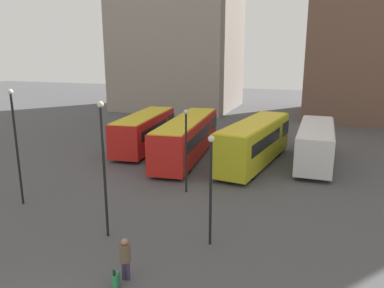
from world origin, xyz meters
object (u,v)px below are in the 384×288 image
at_px(bus_1, 188,136).
at_px(traveler, 125,255).
at_px(bus_2, 255,141).
at_px(bus_0, 145,130).
at_px(suitcase, 116,280).
at_px(bus_3, 315,143).
at_px(lamp_post_0, 16,139).
at_px(lamp_post_2, 186,144).
at_px(lamp_post_1, 211,181).
at_px(lamp_post_3, 104,160).

xyz_separation_m(bus_1, traveler, (3.55, -16.52, -0.71)).
height_order(bus_1, bus_2, bus_2).
relative_size(bus_0, suitcase, 13.55).
xyz_separation_m(bus_3, lamp_post_0, (-15.11, -13.50, 2.10)).
bearing_deg(lamp_post_2, bus_3, 50.99).
bearing_deg(bus_1, bus_3, -87.15).
bearing_deg(bus_3, lamp_post_2, 141.02).
distance_m(bus_3, lamp_post_1, 14.98).
height_order(bus_2, lamp_post_1, lamp_post_1).
bearing_deg(traveler, bus_3, -33.13).
relative_size(bus_2, lamp_post_1, 2.20).
relative_size(lamp_post_0, lamp_post_3, 1.02).
relative_size(bus_0, bus_2, 0.94).
relative_size(bus_1, traveler, 7.44).
bearing_deg(suitcase, bus_0, 8.89).
bearing_deg(traveler, bus_0, 9.81).
distance_m(traveler, lamp_post_3, 4.53).
bearing_deg(suitcase, bus_1, -2.89).
distance_m(bus_0, lamp_post_1, 17.60).
xyz_separation_m(bus_0, bus_3, (14.12, 0.08, -0.04)).
bearing_deg(lamp_post_3, bus_1, 94.51).
bearing_deg(lamp_post_1, bus_1, 113.90).
relative_size(suitcase, lamp_post_2, 0.15).
height_order(bus_1, lamp_post_1, lamp_post_1).
height_order(bus_0, bus_1, bus_1).
distance_m(bus_0, bus_2, 9.97).
relative_size(bus_0, lamp_post_2, 2.02).
relative_size(bus_0, lamp_post_0, 1.59).
bearing_deg(bus_3, lamp_post_0, 131.81).
height_order(bus_0, lamp_post_0, lamp_post_0).
height_order(bus_0, suitcase, bus_0).
bearing_deg(bus_1, lamp_post_0, 150.25).
xyz_separation_m(bus_0, lamp_post_0, (-0.98, -13.41, 2.06)).
distance_m(bus_2, lamp_post_3, 14.35).
bearing_deg(lamp_post_3, lamp_post_2, 76.99).
distance_m(bus_0, traveler, 19.58).
distance_m(bus_3, lamp_post_0, 20.37).
height_order(traveler, lamp_post_1, lamp_post_1).
bearing_deg(bus_0, bus_2, -105.25).
height_order(bus_1, lamp_post_2, lamp_post_2).
height_order(lamp_post_0, lamp_post_3, lamp_post_0).
relative_size(bus_2, traveler, 6.49).
bearing_deg(lamp_post_1, lamp_post_2, 119.50).
distance_m(bus_2, traveler, 16.42).
xyz_separation_m(bus_2, lamp_post_0, (-10.83, -11.83, 1.92)).
bearing_deg(lamp_post_1, bus_2, 91.45).
distance_m(bus_2, lamp_post_2, 7.77).
relative_size(bus_0, lamp_post_1, 2.06).
xyz_separation_m(lamp_post_0, lamp_post_1, (11.15, -0.89, -0.76)).
height_order(suitcase, lamp_post_0, lamp_post_0).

